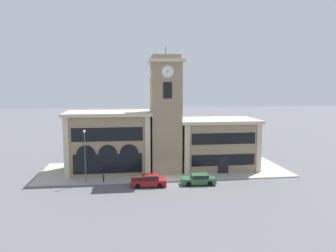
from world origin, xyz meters
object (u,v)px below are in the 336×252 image
object	(u,v)px
parked_car_mid	(199,179)
bollard	(104,178)
parked_car_near	(149,180)
street_lamp	(85,149)

from	to	relation	value
parked_car_mid	bollard	size ratio (longest dim) A/B	4.18
parked_car_near	street_lamp	distance (m)	9.13
parked_car_near	bollard	distance (m)	6.12
parked_car_near	bollard	size ratio (longest dim) A/B	4.22
parked_car_mid	parked_car_near	bearing A→B (deg)	3.36
parked_car_near	street_lamp	size ratio (longest dim) A/B	0.65
parked_car_mid	street_lamp	xyz separation A→B (m)	(-14.40, 2.09, 3.83)
street_lamp	bollard	xyz separation A→B (m)	(2.26, -0.10, -3.87)
parked_car_mid	street_lamp	distance (m)	15.05
parked_car_near	street_lamp	bearing A→B (deg)	-11.20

